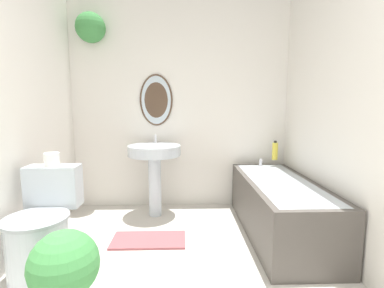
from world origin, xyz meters
The scene contains 9 objects.
wall_back centered at (-0.08, 2.90, 1.27)m, with size 2.61×0.32×2.40m.
wall_right centered at (1.27, 1.44, 1.20)m, with size 0.06×3.00×2.40m.
toilet centered at (-0.97, 1.52, 0.30)m, with size 0.43×0.58×0.74m.
pedestal_sink centered at (-0.28, 2.56, 0.62)m, with size 0.56×0.56×0.87m.
bathtub centered at (0.92, 2.08, 0.27)m, with size 0.61×1.51×0.59m.
shampoo_bottle centered at (1.07, 2.71, 0.69)m, with size 0.06×0.06×0.21m.
potted_plant centered at (-0.63, 1.07, 0.30)m, with size 0.38×0.38×0.51m.
bath_mat centered at (-0.28, 1.96, 0.01)m, with size 0.65×0.32×0.02m.
toilet_paper_roll centered at (-0.97, 1.74, 0.79)m, with size 0.11×0.11×0.10m.
Camera 1 is at (0.03, -0.38, 1.18)m, focal length 26.00 mm.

